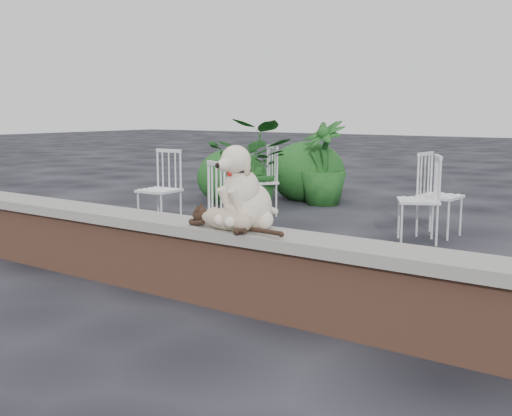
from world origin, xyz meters
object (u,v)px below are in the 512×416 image
Objects in this scene: chair_d at (418,199)px; chair_c at (235,211)px; potted_plant_a at (254,167)px; cat at (227,218)px; chair_b at (259,181)px; chair_e at (440,195)px; potted_plant_b at (323,163)px; chair_a at (159,189)px; dog at (249,186)px.

chair_d is 2.09m from chair_c.
chair_c is 2.66m from potted_plant_a.
chair_b reaches higher than cat.
chair_d is at bearing 173.63° from chair_e.
chair_b is 0.75× the size of potted_plant_b.
potted_plant_a is at bearing -106.22° from potted_plant_b.
chair_a is at bearing 3.24° from chair_c.
chair_e is (0.26, 3.30, -0.41)m from dog.
chair_a and chair_c have the same top height.
chair_b is at bearing -127.29° from chair_d.
potted_plant_b is at bearing 123.47° from cat.
chair_c is 2.53m from chair_b.
chair_a is 3.02m from chair_d.
chair_a is (-2.60, 2.01, -0.19)m from cat.
potted_plant_b reaches higher than dog.
potted_plant_a is (-2.60, 0.06, 0.18)m from chair_e.
dog is 0.47× the size of potted_plant_a.
potted_plant_a is at bearing 92.70° from chair_e.
chair_e and chair_d have the same top height.
chair_c is (-0.96, 1.09, -0.41)m from dog.
chair_a reaches higher than cat.
dog reaches higher than chair_b.
dog reaches higher than chair_c.
cat is at bearing 178.34° from chair_e.
chair_b is (-2.13, 3.43, -0.19)m from cat.
chair_e reaches higher than cat.
potted_plant_b is at bearing 63.37° from chair_e.
potted_plant_a is at bearing 73.82° from chair_a.
chair_c is at bearing -58.45° from potted_plant_a.
chair_d is (2.86, 0.99, 0.00)m from chair_a.
dog is 0.64× the size of chair_c.
chair_b is 0.23m from potted_plant_a.
chair_a is 1.00× the size of chair_e.
chair_c reaches higher than cat.
chair_c is (-0.88, 1.24, -0.19)m from cat.
dog is at bearing 73.69° from cat.
dog is 3.29m from chair_a.
chair_d is at bearing 15.70° from chair_a.
chair_c is (-1.13, -1.75, 0.00)m from chair_d.
potted_plant_b is (0.37, 1.26, -0.02)m from potted_plant_a.
cat is at bearing -31.78° from chair_d.
chair_c is (-1.21, -2.21, 0.00)m from chair_e.
potted_plant_b reaches higher than chair_b.
chair_e is at bearing 96.19° from cat.
chair_c is 0.75× the size of potted_plant_b.
dog reaches higher than cat.
chair_e is 0.46m from chair_d.
cat is at bearing -40.99° from chair_a.
chair_b is (-2.39, 0.44, 0.00)m from chair_d.
chair_d is at bearing 96.90° from cat.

